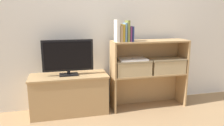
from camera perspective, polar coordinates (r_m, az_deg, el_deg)
ground_plane at (r=2.76m, az=0.71°, el=-13.18°), size 16.00×16.00×0.00m
wall_back at (r=2.88m, az=-1.23°, el=12.56°), size 10.00×0.05×2.40m
tv_stand at (r=2.76m, az=-11.02°, el=-7.93°), size 0.93×0.38×0.48m
tv at (r=2.64m, az=-11.44°, el=1.67°), size 0.60×0.14×0.43m
bookshelf_lower_tier at (r=2.98m, az=9.03°, el=-5.43°), size 0.98×0.28×0.45m
bookshelf_upper_tier at (r=2.88m, az=9.33°, el=2.93°), size 0.98×0.28×0.43m
book_ivory at (r=2.61m, az=1.29°, el=8.41°), size 0.03×0.15×0.26m
book_tan at (r=2.62m, az=2.11°, el=7.69°), size 0.03×0.15×0.19m
book_mustard at (r=2.63m, az=2.84°, el=7.84°), size 0.03×0.12×0.20m
book_skyblue at (r=2.64m, az=3.40°, el=8.03°), size 0.02×0.12×0.22m
book_olive at (r=2.65m, az=4.04°, el=8.34°), size 0.03×0.14×0.25m
book_plum at (r=2.66m, az=4.60°, el=7.59°), size 0.02×0.15×0.18m
book_navy at (r=2.66m, az=5.15°, el=7.59°), size 0.02×0.13×0.18m
storage_basket_left at (r=2.76m, az=5.29°, el=-0.93°), size 0.45×0.25×0.19m
storage_basket_right at (r=2.94m, az=14.00°, el=-0.41°), size 0.45×0.25×0.19m
laptop at (r=2.74m, az=5.33°, el=1.01°), size 0.35×0.23×0.02m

